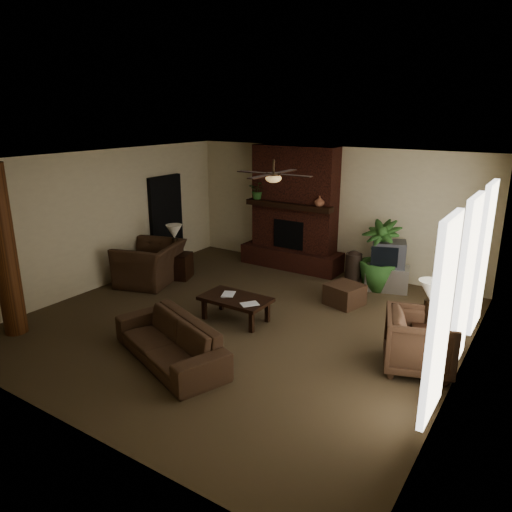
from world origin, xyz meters
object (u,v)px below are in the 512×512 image
Objects in this scene: coffee_table at (236,300)px; floor_vase at (353,266)px; armchair_left at (150,257)px; log_column at (4,252)px; tv_stand at (387,278)px; side_table_left at (179,266)px; floor_plant at (378,270)px; lamp_right at (430,294)px; ottoman at (345,295)px; sofa at (169,334)px; lamp_left at (174,234)px; side_table_right at (428,341)px; armchair_right at (420,339)px.

floor_vase is (1.06, 2.76, 0.06)m from coffee_table.
log_column is at bearing -20.41° from armchair_left.
armchair_left is at bearing -167.52° from tv_stand.
tv_stand is at bearing 14.23° from floor_vase.
floor_plant is at bearing 23.99° from side_table_left.
armchair_left is at bearing 167.43° from coffee_table.
floor_vase is at bearing 132.41° from lamp_right.
log_column is 4.67× the size of ottoman.
log_column is at bearing -145.39° from sofa.
tv_stand is 4.57m from lamp_left.
armchair_left reaches higher than tv_stand.
log_column is 2.33× the size of coffee_table.
armchair_left is 0.72m from lamp_left.
coffee_table is 3.27m from floor_plant.
log_column is 2.11× the size of armchair_left.
armchair_left is at bearing -149.57° from floor_vase.
side_table_right is at bearing -34.13° from ottoman.
armchair_left reaches higher than coffee_table.
log_column reaches higher than side_table_left.
sofa is at bearing -49.31° from lamp_left.
sofa is at bearing -50.30° from side_table_left.
armchair_left reaches higher than side_table_left.
sofa is 2.27× the size of armchair_right.
side_table_left is 5.56m from side_table_right.
armchair_left is 2.71m from coffee_table.
log_column is 6.71m from side_table_right.
lamp_right is at bearing -15.48° from armchair_right.
lamp_left is 1.18× the size of side_table_right.
ottoman is at bearing 89.34° from sofa.
floor_vase is 3.13m from side_table_right.
lamp_right reaches higher than sofa.
lamp_right is at bearing -47.59° from floor_vase.
floor_plant is (4.35, 5.26, -1.00)m from log_column.
side_table_right reaches higher than coffee_table.
side_table_right is 0.85× the size of lamp_right.
armchair_right is at bearing -94.32° from side_table_right.
floor_plant reaches higher than coffee_table.
log_column is at bearing -96.47° from lamp_left.
armchair_left is at bearing 65.87° from armchair_right.
side_table_right is (3.17, 2.13, -0.14)m from sofa.
armchair_left is at bearing 179.16° from lamp_right.
coffee_table is 2.95m from floor_vase.
floor_vase is (3.86, 5.13, -0.97)m from log_column.
armchair_left is 2.04× the size of lamp_left.
log_column is 6.59m from lamp_right.
side_table_right is (2.12, -2.30, -0.16)m from floor_vase.
floor_plant is at bearing 10.50° from armchair_right.
tv_stand is 1.10× the size of floor_vase.
log_column is 3.73m from side_table_left.
side_table_right is at bearing -23.12° from armchair_right.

